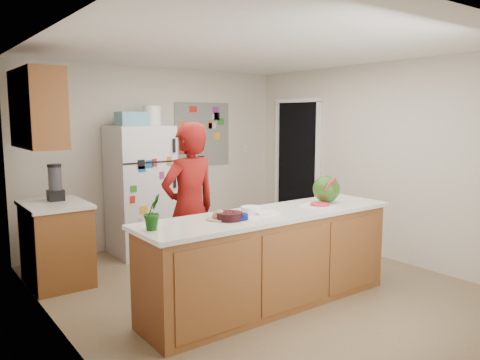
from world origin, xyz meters
TOP-DOWN VIEW (x-y plane):
  - floor at (0.00, 0.00)m, footprint 4.00×4.50m
  - wall_back at (0.00, 2.26)m, footprint 4.00×0.02m
  - wall_left at (-2.01, 0.00)m, footprint 0.02×4.50m
  - wall_right at (2.01, 0.00)m, footprint 0.02×4.50m
  - ceiling at (0.00, 0.00)m, footprint 4.00×4.50m
  - doorway at (1.99, 1.45)m, footprint 0.03×0.85m
  - peninsula_base at (-0.20, -0.50)m, footprint 2.60×0.62m
  - peninsula_top at (-0.20, -0.50)m, footprint 2.68×0.70m
  - side_counter_base at (-1.69, 1.35)m, footprint 0.60×0.80m
  - side_counter_top at (-1.69, 1.35)m, footprint 0.64×0.84m
  - upper_cabinets at (-1.82, 1.30)m, footprint 0.35×1.00m
  - refrigerator at (-0.45, 1.88)m, footprint 0.75×0.70m
  - fridge_top_bin at (-0.55, 1.88)m, footprint 0.35×0.28m
  - photo_collage at (0.75, 2.24)m, footprint 0.95×0.01m
  - person at (-0.65, 0.25)m, footprint 0.68×0.48m
  - blender_appliance at (-1.64, 1.46)m, footprint 0.14×0.14m
  - cutting_board at (0.50, -0.51)m, footprint 0.52×0.45m
  - watermelon at (0.56, -0.49)m, footprint 0.28×0.28m
  - watermelon_slice at (0.39, -0.56)m, footprint 0.18×0.18m
  - cherry_bowl at (-0.71, -0.54)m, footprint 0.24×0.24m
  - white_bowl at (-0.37, -0.40)m, footprint 0.23×0.23m
  - cobalt_bowl at (-0.62, -0.58)m, footprint 0.17×0.17m
  - plate at (-0.77, -0.47)m, footprint 0.27×0.27m
  - paper_towel at (-0.27, -0.52)m, footprint 0.24×0.23m
  - keys at (0.43, -0.58)m, footprint 0.09×0.06m
  - potted_plant at (-1.40, -0.45)m, footprint 0.20×0.20m

SIDE VIEW (x-z plane):
  - floor at x=0.00m, z-range -0.02..0.00m
  - side_counter_base at x=-1.69m, z-range 0.00..0.86m
  - peninsula_base at x=-0.20m, z-range 0.00..0.88m
  - refrigerator at x=-0.45m, z-range 0.00..1.70m
  - side_counter_top at x=-1.69m, z-range 0.86..0.90m
  - person at x=-0.65m, z-range 0.00..1.77m
  - peninsula_top at x=-0.20m, z-range 0.88..0.92m
  - cutting_board at x=0.50m, z-range 0.92..0.93m
  - keys at x=0.43m, z-range 0.92..0.93m
  - plate at x=-0.77m, z-range 0.92..0.94m
  - paper_towel at x=-0.27m, z-range 0.92..0.94m
  - watermelon_slice at x=0.39m, z-range 0.93..0.95m
  - cobalt_bowl at x=-0.62m, z-range 0.92..0.97m
  - white_bowl at x=-0.37m, z-range 0.92..0.98m
  - cherry_bowl at x=-0.71m, z-range 0.92..0.99m
  - doorway at x=1.99m, z-range 0.00..2.04m
  - potted_plant at x=-1.40m, z-range 0.92..1.21m
  - watermelon at x=0.56m, z-range 0.93..1.21m
  - blender_appliance at x=-1.64m, z-range 0.90..1.28m
  - wall_back at x=0.00m, z-range 0.00..2.50m
  - wall_left at x=-2.01m, z-range 0.00..2.50m
  - wall_right at x=2.01m, z-range 0.00..2.50m
  - photo_collage at x=0.75m, z-range 1.08..2.02m
  - fridge_top_bin at x=-0.55m, z-range 1.70..1.88m
  - upper_cabinets at x=-1.82m, z-range 1.50..2.30m
  - ceiling at x=0.00m, z-range 2.50..2.52m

